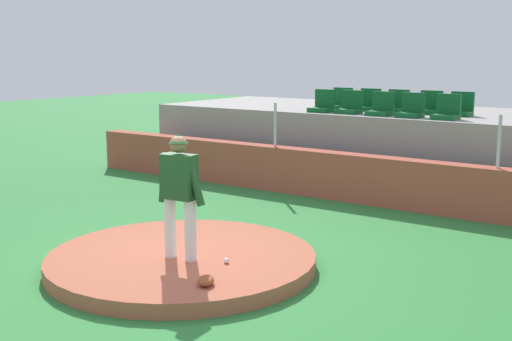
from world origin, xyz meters
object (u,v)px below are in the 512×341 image
object	(u,v)px
baseball	(226,261)
stadium_chair_7	(397,105)
stadium_chair_6	(369,104)
stadium_chair_3	(411,110)
fielding_glove	(206,281)
stadium_chair_5	(341,102)
stadium_chair_4	(447,111)
stadium_chair_2	(381,108)
stadium_chair_0	(323,105)
stadium_chair_8	(430,107)
stadium_chair_1	(350,106)
pitcher	(179,187)
stadium_chair_9	(461,108)

from	to	relation	value
baseball	stadium_chair_7	size ratio (longest dim) A/B	0.15
stadium_chair_6	stadium_chair_3	bearing A→B (deg)	146.51
fielding_glove	stadium_chair_5	size ratio (longest dim) A/B	0.60
stadium_chair_6	baseball	bearing A→B (deg)	101.61
stadium_chair_4	stadium_chair_3	bearing A→B (deg)	0.39
baseball	stadium_chair_3	bearing A→B (deg)	90.73
stadium_chair_2	stadium_chair_5	world-z (taller)	same
baseball	stadium_chair_2	world-z (taller)	stadium_chair_2
stadium_chair_5	stadium_chair_7	world-z (taller)	same
stadium_chair_0	stadium_chair_5	size ratio (longest dim) A/B	1.00
stadium_chair_8	stadium_chair_1	bearing A→B (deg)	31.03
pitcher	stadium_chair_7	size ratio (longest dim) A/B	3.38
stadium_chair_1	baseball	bearing A→B (deg)	103.30
stadium_chair_0	stadium_chair_1	size ratio (longest dim) A/B	1.00
fielding_glove	pitcher	bearing A→B (deg)	-155.28
stadium_chair_2	stadium_chair_3	distance (m)	0.67
baseball	stadium_chair_4	xyz separation A→B (m)	(0.66, 6.29, 1.54)
baseball	stadium_chair_7	bearing A→B (deg)	96.25
stadium_chair_1	stadium_chair_6	size ratio (longest dim) A/B	1.00
stadium_chair_7	stadium_chair_9	distance (m)	1.43
stadium_chair_0	stadium_chair_3	bearing A→B (deg)	179.59
stadium_chair_9	stadium_chair_6	bearing A→B (deg)	-0.71
fielding_glove	stadium_chair_6	bearing A→B (deg)	159.72
stadium_chair_9	stadium_chair_7	bearing A→B (deg)	-0.43
stadium_chair_0	stadium_chair_3	size ratio (longest dim) A/B	1.00
fielding_glove	stadium_chair_6	size ratio (longest dim) A/B	0.60
stadium_chair_3	stadium_chair_9	size ratio (longest dim) A/B	1.00
stadium_chair_2	stadium_chair_8	world-z (taller)	same
stadium_chair_8	stadium_chair_4	bearing A→B (deg)	127.27
stadium_chair_0	stadium_chair_9	world-z (taller)	same
stadium_chair_0	stadium_chair_7	xyz separation A→B (m)	(1.38, 0.90, 0.00)
stadium_chair_6	stadium_chair_7	bearing A→B (deg)	178.69
stadium_chair_1	stadium_chair_2	size ratio (longest dim) A/B	1.00
stadium_chair_5	stadium_chair_9	bearing A→B (deg)	179.78
stadium_chair_2	stadium_chair_8	distance (m)	1.16
stadium_chair_7	stadium_chair_6	bearing A→B (deg)	-1.31
stadium_chair_2	stadium_chair_7	bearing A→B (deg)	-87.84
stadium_chair_0	stadium_chair_3	world-z (taller)	same
stadium_chair_4	stadium_chair_9	size ratio (longest dim) A/B	1.00
stadium_chair_0	stadium_chair_5	bearing A→B (deg)	-88.68
stadium_chair_1	stadium_chair_2	world-z (taller)	same
pitcher	stadium_chair_6	bearing A→B (deg)	91.04
stadium_chair_2	stadium_chair_7	size ratio (longest dim) A/B	1.00
stadium_chair_7	stadium_chair_9	bearing A→B (deg)	179.57
stadium_chair_1	stadium_chair_3	distance (m)	1.42
stadium_chair_0	fielding_glove	bearing A→B (deg)	109.23
stadium_chair_4	stadium_chair_8	distance (m)	1.16
stadium_chair_5	stadium_chair_6	bearing A→B (deg)	-178.75
stadium_chair_1	stadium_chair_7	xyz separation A→B (m)	(0.71, 0.86, 0.00)
stadium_chair_3	stadium_chair_4	distance (m)	0.74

